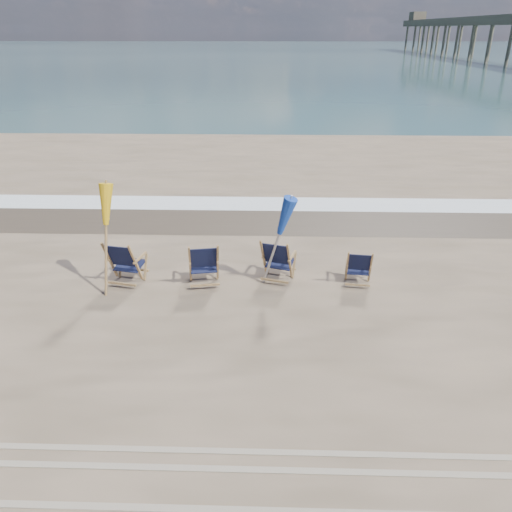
# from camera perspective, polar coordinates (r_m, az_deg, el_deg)

# --- Properties ---
(ocean) EXTENTS (400.00, 400.00, 0.00)m
(ocean) POSITION_cam_1_polar(r_m,az_deg,el_deg) (135.31, 1.74, 22.29)
(ocean) COLOR #355659
(ocean) RESTS_ON ground
(surf_foam) EXTENTS (200.00, 1.40, 0.01)m
(surf_foam) POSITION_cam_1_polar(r_m,az_deg,el_deg) (16.35, 0.65, 6.01)
(surf_foam) COLOR silver
(surf_foam) RESTS_ON ground
(wet_sand_strip) EXTENTS (200.00, 2.60, 0.00)m
(wet_sand_strip) POSITION_cam_1_polar(r_m,az_deg,el_deg) (14.94, 0.54, 4.18)
(wet_sand_strip) COLOR #42362A
(wet_sand_strip) RESTS_ON ground
(tire_tracks) EXTENTS (80.00, 1.30, 0.01)m
(tire_tracks) POSITION_cam_1_polar(r_m,az_deg,el_deg) (6.81, -1.41, -25.08)
(tire_tracks) COLOR gray
(tire_tracks) RESTS_ON ground
(beach_chair_0) EXTENTS (0.85, 0.92, 1.10)m
(beach_chair_0) POSITION_cam_1_polar(r_m,az_deg,el_deg) (11.09, -13.57, -0.97)
(beach_chair_0) COLOR black
(beach_chair_0) RESTS_ON ground
(beach_chair_1) EXTENTS (0.81, 0.88, 1.07)m
(beach_chair_1) POSITION_cam_1_polar(r_m,az_deg,el_deg) (10.87, -4.39, -0.92)
(beach_chair_1) COLOR black
(beach_chair_1) RESTS_ON ground
(beach_chair_2) EXTENTS (0.88, 0.94, 1.07)m
(beach_chair_2) POSITION_cam_1_polar(r_m,az_deg,el_deg) (10.92, 3.85, -0.77)
(beach_chair_2) COLOR black
(beach_chair_2) RESTS_ON ground
(beach_chair_3) EXTENTS (0.65, 0.71, 0.90)m
(beach_chair_3) POSITION_cam_1_polar(r_m,az_deg,el_deg) (11.10, 12.95, -1.45)
(beach_chair_3) COLOR black
(beach_chair_3) RESTS_ON ground
(umbrella_yellow) EXTENTS (0.30, 0.30, 2.36)m
(umbrella_yellow) POSITION_cam_1_polar(r_m,az_deg,el_deg) (10.62, -17.25, 4.90)
(umbrella_yellow) COLOR olive
(umbrella_yellow) RESTS_ON ground
(umbrella_blue) EXTENTS (0.30, 0.30, 2.14)m
(umbrella_blue) POSITION_cam_1_polar(r_m,az_deg,el_deg) (10.46, 2.29, 4.51)
(umbrella_blue) COLOR #A5A5AD
(umbrella_blue) RESTS_ON ground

